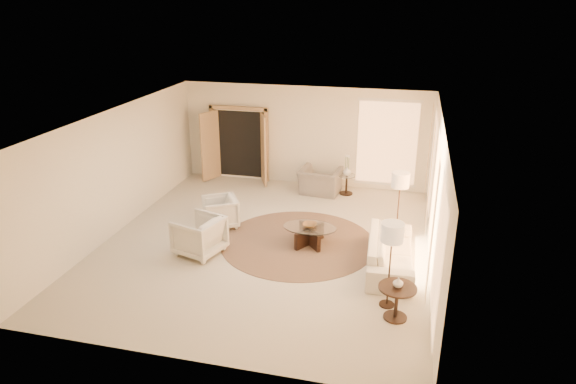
% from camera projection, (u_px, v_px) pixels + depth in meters
% --- Properties ---
extents(room, '(7.04, 8.04, 2.83)m').
position_uv_depth(room, '(265.00, 184.00, 10.81)').
color(room, beige).
rests_on(room, ground).
extents(windows_right, '(0.10, 6.40, 2.40)m').
position_uv_depth(windows_right, '(434.00, 199.00, 10.16)').
color(windows_right, '#F1A660').
rests_on(windows_right, room).
extents(window_back_corner, '(1.70, 0.10, 2.40)m').
position_uv_depth(window_back_corner, '(387.00, 143.00, 13.90)').
color(window_back_corner, '#F1A660').
rests_on(window_back_corner, room).
extents(curtains_right, '(0.06, 5.20, 2.60)m').
position_uv_depth(curtains_right, '(430.00, 185.00, 11.00)').
color(curtains_right, beige).
rests_on(curtains_right, room).
extents(french_doors, '(1.95, 0.66, 2.16)m').
position_uv_depth(french_doors, '(239.00, 145.00, 14.81)').
color(french_doors, tan).
rests_on(french_doors, room).
extents(area_rug, '(4.22, 4.22, 0.01)m').
position_uv_depth(area_rug, '(298.00, 242.00, 11.35)').
color(area_rug, '#3D281D').
rests_on(area_rug, room).
extents(sofa, '(0.99, 2.29, 0.66)m').
position_uv_depth(sofa, '(390.00, 252.00, 10.24)').
color(sofa, silver).
rests_on(sofa, room).
extents(armchair_left, '(1.01, 1.02, 0.79)m').
position_uv_depth(armchair_left, '(220.00, 211.00, 12.02)').
color(armchair_left, silver).
rests_on(armchair_left, room).
extents(armchair_right, '(1.04, 1.08, 0.90)m').
position_uv_depth(armchair_right, '(199.00, 234.00, 10.73)').
color(armchair_right, silver).
rests_on(armchair_right, room).
extents(accent_chair, '(1.14, 0.80, 0.94)m').
position_uv_depth(accent_chair, '(320.00, 177.00, 13.99)').
color(accent_chair, gray).
rests_on(accent_chair, room).
extents(coffee_table, '(1.24, 1.24, 0.43)m').
position_uv_depth(coffee_table, '(310.00, 233.00, 11.17)').
color(coffee_table, black).
rests_on(coffee_table, room).
extents(end_table, '(0.64, 0.64, 0.61)m').
position_uv_depth(end_table, '(397.00, 297.00, 8.57)').
color(end_table, black).
rests_on(end_table, room).
extents(side_table, '(0.47, 0.47, 0.54)m').
position_uv_depth(side_table, '(346.00, 183.00, 13.99)').
color(side_table, black).
rests_on(side_table, room).
extents(floor_lamp_near, '(0.38, 0.38, 1.58)m').
position_uv_depth(floor_lamp_near, '(400.00, 183.00, 11.01)').
color(floor_lamp_near, black).
rests_on(floor_lamp_near, room).
extents(floor_lamp_far, '(0.39, 0.39, 1.59)m').
position_uv_depth(floor_lamp_far, '(392.00, 236.00, 8.58)').
color(floor_lamp_far, black).
rests_on(floor_lamp_far, room).
extents(bowl, '(0.32, 0.32, 0.08)m').
position_uv_depth(bowl, '(310.00, 225.00, 11.10)').
color(bowl, brown).
rests_on(bowl, coffee_table).
extents(end_vase, '(0.19, 0.19, 0.18)m').
position_uv_depth(end_vase, '(398.00, 282.00, 8.47)').
color(end_vase, silver).
rests_on(end_vase, end_table).
extents(side_vase, '(0.23, 0.23, 0.24)m').
position_uv_depth(side_vase, '(347.00, 171.00, 13.87)').
color(side_vase, silver).
rests_on(side_vase, side_table).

